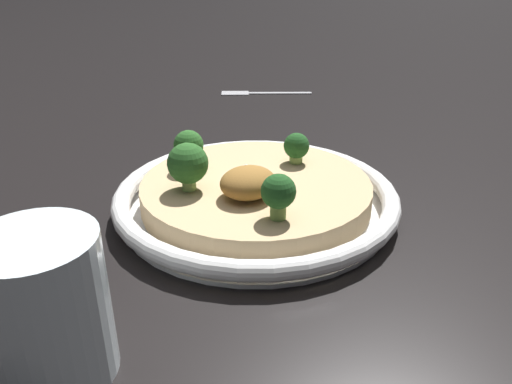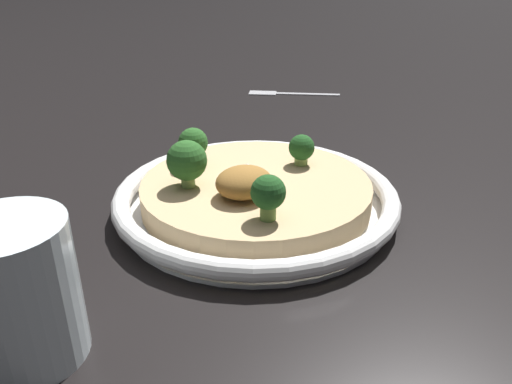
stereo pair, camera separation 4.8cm
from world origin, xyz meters
name	(u,v)px [view 1 (the left image)]	position (x,y,z in m)	size (l,w,h in m)	color
ground_plane	(256,210)	(0.00, 0.00, 0.00)	(6.00, 6.00, 0.00)	black
risotto_bowl	(256,196)	(0.00, 0.00, 0.02)	(0.27, 0.27, 0.03)	white
cheese_sprinkle	(248,169)	(0.00, -0.02, 0.04)	(0.04, 0.04, 0.01)	white
crispy_onion_garnish	(248,183)	(0.03, 0.02, 0.05)	(0.05, 0.05, 0.03)	olive
broccoli_front_left	(296,147)	(-0.06, -0.01, 0.05)	(0.03, 0.03, 0.03)	#84A856
broccoli_right	(188,164)	(0.06, -0.02, 0.06)	(0.04, 0.04, 0.04)	#84A856
broccoli_front_right	(189,147)	(0.03, -0.06, 0.06)	(0.03, 0.03, 0.04)	#668E47
broccoli_back_right	(278,193)	(0.03, 0.07, 0.05)	(0.03, 0.03, 0.04)	#759E4C
drinking_glass	(45,309)	(0.22, 0.09, 0.05)	(0.07, 0.07, 0.09)	silver
fork_utensil	(256,93)	(-0.28, -0.34, 0.00)	(0.14, 0.11, 0.00)	#B7B7BC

